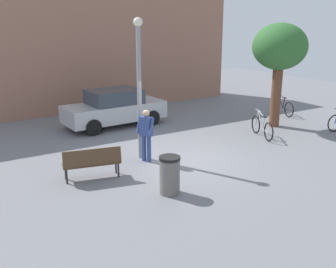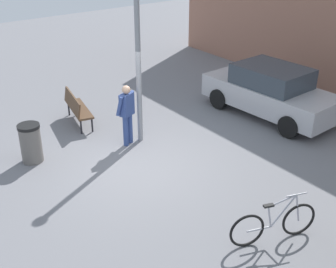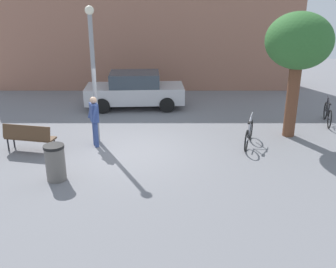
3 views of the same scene
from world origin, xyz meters
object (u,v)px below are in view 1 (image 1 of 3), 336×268
at_px(lamppost, 139,80).
at_px(plaza_tree, 280,49).
at_px(bicycle_silver, 262,127).
at_px(parked_car_silver, 115,108).
at_px(person_by_lamppost, 146,132).
at_px(bicycle_black, 282,107).
at_px(park_bench, 92,161).
at_px(trash_bin, 170,175).

relative_size(lamppost, plaza_tree, 1.04).
bearing_deg(bicycle_silver, parked_car_silver, 132.74).
height_order(person_by_lamppost, bicycle_black, person_by_lamppost).
relative_size(lamppost, bicycle_silver, 2.54).
bearing_deg(person_by_lamppost, bicycle_silver, 0.82).
height_order(lamppost, park_bench, lamppost).
relative_size(lamppost, person_by_lamppost, 2.64).
bearing_deg(person_by_lamppost, lamppost, 90.31).
bearing_deg(person_by_lamppost, trash_bin, -104.66).
xyz_separation_m(plaza_tree, bicycle_silver, (-1.60, -0.90, -2.82)).
height_order(person_by_lamppost, trash_bin, person_by_lamppost).
xyz_separation_m(bicycle_black, trash_bin, (-9.14, -4.72, 0.12)).
height_order(person_by_lamppost, parked_car_silver, person_by_lamppost).
height_order(lamppost, bicycle_black, lamppost).
height_order(plaza_tree, trash_bin, plaza_tree).
distance_m(person_by_lamppost, parked_car_silver, 4.62).
distance_m(person_by_lamppost, bicycle_silver, 5.08).
relative_size(bicycle_black, bicycle_silver, 1.02).
relative_size(plaza_tree, trash_bin, 4.21).
relative_size(parked_car_silver, trash_bin, 4.27).
bearing_deg(person_by_lamppost, bicycle_black, 15.08).
bearing_deg(bicycle_black, plaza_tree, -144.81).
bearing_deg(trash_bin, park_bench, 125.33).
relative_size(park_bench, bicycle_silver, 0.96).
xyz_separation_m(parked_car_silver, trash_bin, (-1.57, -6.95, -0.27)).
bearing_deg(park_bench, parked_car_silver, 59.73).
height_order(plaza_tree, bicycle_black, plaza_tree).
relative_size(person_by_lamppost, trash_bin, 1.66).
bearing_deg(park_bench, bicycle_black, 14.95).
height_order(person_by_lamppost, plaza_tree, plaza_tree).
height_order(lamppost, plaza_tree, lamppost).
height_order(park_bench, bicycle_black, bicycle_black).
relative_size(person_by_lamppost, plaza_tree, 0.40).
distance_m(plaza_tree, parked_car_silver, 7.14).
bearing_deg(plaza_tree, person_by_lamppost, -171.63).
bearing_deg(trash_bin, lamppost, 77.39).
height_order(plaza_tree, parked_car_silver, plaza_tree).
height_order(person_by_lamppost, park_bench, person_by_lamppost).
relative_size(bicycle_black, trash_bin, 1.76).
relative_size(lamppost, bicycle_black, 2.49).
relative_size(person_by_lamppost, bicycle_black, 0.94).
distance_m(lamppost, park_bench, 2.97).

